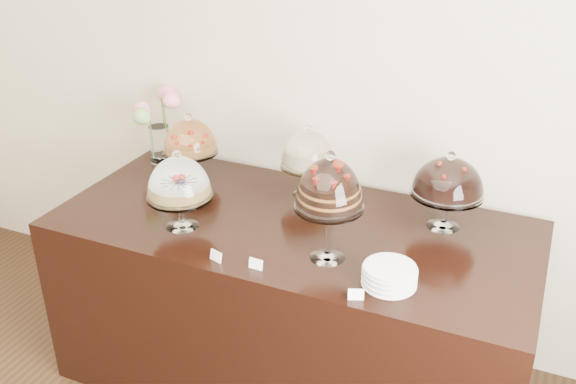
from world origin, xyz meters
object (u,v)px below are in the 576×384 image
at_px(display_counter, 292,303).
at_px(plate_stack, 389,276).
at_px(cake_stand_choco_layer, 329,188).
at_px(cake_stand_cheesecake, 308,152).
at_px(flower_vase, 157,120).
at_px(cake_stand_sugar_sponge, 179,181).
at_px(cake_stand_dark_choco, 448,180).
at_px(cake_stand_fruit_tart, 190,139).

relative_size(display_counter, plate_stack, 10.60).
distance_m(cake_stand_choco_layer, cake_stand_cheesecake, 0.60).
height_order(display_counter, flower_vase, flower_vase).
bearing_deg(cake_stand_sugar_sponge, cake_stand_dark_choco, 23.71).
height_order(cake_stand_cheesecake, cake_stand_dark_choco, cake_stand_cheesecake).
xyz_separation_m(cake_stand_sugar_sponge, cake_stand_dark_choco, (1.08, 0.48, 0.01)).
xyz_separation_m(cake_stand_sugar_sponge, cake_stand_choco_layer, (0.70, 0.01, 0.10)).
height_order(cake_stand_sugar_sponge, cake_stand_dark_choco, cake_stand_sugar_sponge).
bearing_deg(display_counter, flower_vase, 159.18).
bearing_deg(cake_stand_cheesecake, flower_vase, 175.80).
relative_size(cake_stand_dark_choco, flower_vase, 0.90).
xyz_separation_m(cake_stand_dark_choco, cake_stand_fruit_tart, (-1.32, -0.01, -0.02)).
height_order(cake_stand_cheesecake, plate_stack, cake_stand_cheesecake).
height_order(cake_stand_fruit_tart, plate_stack, cake_stand_fruit_tart).
relative_size(cake_stand_cheesecake, cake_stand_dark_choco, 1.01).
xyz_separation_m(cake_stand_choco_layer, cake_stand_cheesecake, (-0.30, 0.51, -0.09)).
bearing_deg(cake_stand_choco_layer, display_counter, 139.55).
relative_size(cake_stand_cheesecake, flower_vase, 0.91).
bearing_deg(cake_stand_choco_layer, cake_stand_cheesecake, 120.17).
bearing_deg(cake_stand_fruit_tart, display_counter, -19.52).
relative_size(cake_stand_sugar_sponge, cake_stand_cheesecake, 1.00).
bearing_deg(cake_stand_cheesecake, cake_stand_dark_choco, -4.20).
bearing_deg(flower_vase, plate_stack, -24.04).
xyz_separation_m(cake_stand_choco_layer, cake_stand_dark_choco, (0.39, 0.46, -0.09)).
relative_size(display_counter, cake_stand_sugar_sponge, 5.93).
bearing_deg(display_counter, plate_stack, -29.36).
bearing_deg(cake_stand_fruit_tart, cake_stand_choco_layer, -26.06).
bearing_deg(plate_stack, cake_stand_dark_choco, 80.04).
xyz_separation_m(cake_stand_fruit_tart, plate_stack, (1.22, -0.54, -0.17)).
bearing_deg(cake_stand_sugar_sponge, flower_vase, 130.93).
xyz_separation_m(display_counter, cake_stand_choco_layer, (0.25, -0.21, 0.77)).
xyz_separation_m(cake_stand_cheesecake, cake_stand_dark_choco, (0.68, -0.05, 0.00)).
xyz_separation_m(cake_stand_sugar_sponge, plate_stack, (0.99, -0.08, -0.18)).
bearing_deg(cake_stand_fruit_tart, cake_stand_dark_choco, 0.33).
bearing_deg(cake_stand_sugar_sponge, cake_stand_cheesecake, 52.81).
height_order(cake_stand_sugar_sponge, cake_stand_choco_layer, cake_stand_choco_layer).
bearing_deg(cake_stand_choco_layer, cake_stand_fruit_tart, 153.94).
relative_size(cake_stand_fruit_tart, plate_stack, 1.72).
bearing_deg(flower_vase, cake_stand_sugar_sponge, -49.07).
distance_m(cake_stand_sugar_sponge, cake_stand_choco_layer, 0.70).
bearing_deg(plate_stack, cake_stand_fruit_tart, 155.92).
height_order(cake_stand_choco_layer, cake_stand_cheesecake, cake_stand_choco_layer).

